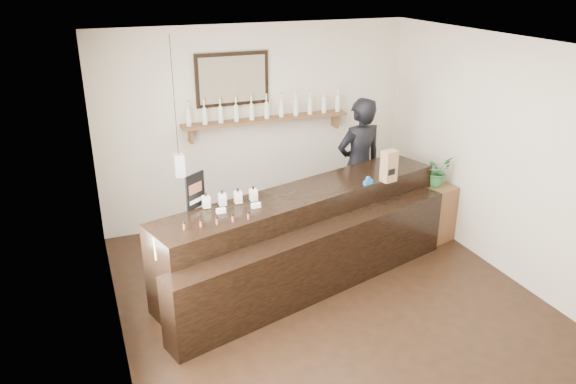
% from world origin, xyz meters
% --- Properties ---
extents(ground, '(5.00, 5.00, 0.00)m').
position_xyz_m(ground, '(0.00, 0.00, 0.00)').
color(ground, black).
rests_on(ground, ground).
extents(room_shell, '(5.00, 5.00, 5.00)m').
position_xyz_m(room_shell, '(0.00, 0.00, 1.70)').
color(room_shell, beige).
rests_on(room_shell, ground).
extents(back_wall_decor, '(2.66, 0.96, 1.69)m').
position_xyz_m(back_wall_decor, '(-0.15, 2.37, 1.76)').
color(back_wall_decor, brown).
rests_on(back_wall_decor, ground).
extents(counter, '(3.84, 2.06, 1.24)m').
position_xyz_m(counter, '(-0.03, 0.56, 0.50)').
color(counter, black).
rests_on(counter, ground).
extents(promo_sign, '(0.24, 0.18, 0.39)m').
position_xyz_m(promo_sign, '(-1.30, 0.70, 1.26)').
color(promo_sign, black).
rests_on(promo_sign, counter).
extents(paper_bag, '(0.20, 0.17, 0.39)m').
position_xyz_m(paper_bag, '(1.06, 0.64, 1.26)').
color(paper_bag, '#9D774C').
rests_on(paper_bag, counter).
extents(tape_dispenser, '(0.13, 0.08, 0.10)m').
position_xyz_m(tape_dispenser, '(0.78, 0.63, 1.10)').
color(tape_dispenser, '#175FA5').
rests_on(tape_dispenser, counter).
extents(side_cabinet, '(0.51, 0.61, 0.76)m').
position_xyz_m(side_cabinet, '(2.00, 0.94, 0.38)').
color(side_cabinet, brown).
rests_on(side_cabinet, ground).
extents(potted_plant, '(0.43, 0.40, 0.40)m').
position_xyz_m(potted_plant, '(2.00, 0.94, 0.97)').
color(potted_plant, '#2B6C32').
rests_on(potted_plant, side_cabinet).
extents(shopkeeper, '(0.83, 0.59, 2.15)m').
position_xyz_m(shopkeeper, '(1.15, 1.55, 1.07)').
color(shopkeeper, black).
rests_on(shopkeeper, ground).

